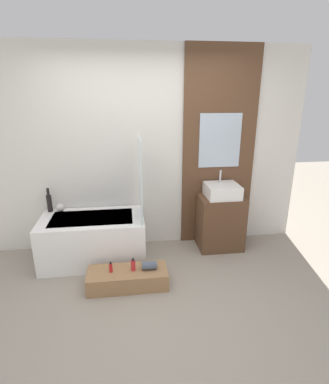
# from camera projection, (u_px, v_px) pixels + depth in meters

# --- Properties ---
(ground_plane) EXTENTS (12.00, 12.00, 0.00)m
(ground_plane) POSITION_uv_depth(u_px,v_px,m) (159.00, 319.00, 2.82)
(ground_plane) COLOR gray
(wall_tiled_back) EXTENTS (4.20, 0.06, 2.60)m
(wall_tiled_back) POSITION_uv_depth(u_px,v_px,m) (145.00, 151.00, 3.89)
(wall_tiled_back) COLOR silver
(wall_tiled_back) RESTS_ON ground_plane
(wall_wood_accent) EXTENTS (0.97, 0.04, 2.60)m
(wall_wood_accent) POSITION_uv_depth(u_px,v_px,m) (219.00, 150.00, 3.95)
(wall_wood_accent) COLOR brown
(wall_wood_accent) RESTS_ON ground_plane
(bathtub) EXTENTS (1.26, 0.71, 0.58)m
(bathtub) POSITION_uv_depth(u_px,v_px,m) (94.00, 239.00, 3.74)
(bathtub) COLOR white
(bathtub) RESTS_ON ground_plane
(glass_shower_screen) EXTENTS (0.01, 0.51, 0.98)m
(glass_shower_screen) POSITION_uv_depth(u_px,v_px,m) (140.00, 179.00, 3.50)
(glass_shower_screen) COLOR silver
(glass_shower_screen) RESTS_ON bathtub
(wooden_step_bench) EXTENTS (0.87, 0.34, 0.19)m
(wooden_step_bench) POSITION_uv_depth(u_px,v_px,m) (128.00, 278.00, 3.28)
(wooden_step_bench) COLOR #997047
(wooden_step_bench) RESTS_ON ground_plane
(vanity_cabinet) EXTENTS (0.59, 0.43, 0.73)m
(vanity_cabinet) POSITION_uv_depth(u_px,v_px,m) (220.00, 222.00, 4.04)
(vanity_cabinet) COLOR brown
(vanity_cabinet) RESTS_ON ground_plane
(sink) EXTENTS (0.42, 0.40, 0.33)m
(sink) POSITION_uv_depth(u_px,v_px,m) (222.00, 191.00, 3.89)
(sink) COLOR white
(sink) RESTS_ON vanity_cabinet
(vase_tall_dark) EXTENTS (0.06, 0.06, 0.31)m
(vase_tall_dark) POSITION_uv_depth(u_px,v_px,m) (49.00, 202.00, 3.80)
(vase_tall_dark) COLOR black
(vase_tall_dark) RESTS_ON bathtub
(vase_round_light) EXTENTS (0.10, 0.10, 0.10)m
(vase_round_light) POSITION_uv_depth(u_px,v_px,m) (60.00, 208.00, 3.82)
(vase_round_light) COLOR silver
(vase_round_light) RESTS_ON bathtub
(bottle_soap_primary) EXTENTS (0.04, 0.04, 0.12)m
(bottle_soap_primary) POSITION_uv_depth(u_px,v_px,m) (111.00, 268.00, 3.21)
(bottle_soap_primary) COLOR red
(bottle_soap_primary) RESTS_ON wooden_step_bench
(bottle_soap_secondary) EXTENTS (0.05, 0.05, 0.14)m
(bottle_soap_secondary) POSITION_uv_depth(u_px,v_px,m) (133.00, 265.00, 3.23)
(bottle_soap_secondary) COLOR red
(bottle_soap_secondary) RESTS_ON wooden_step_bench
(towel_roll) EXTENTS (0.16, 0.09, 0.09)m
(towel_roll) POSITION_uv_depth(u_px,v_px,m) (149.00, 265.00, 3.26)
(towel_roll) COLOR #4C5666
(towel_roll) RESTS_ON wooden_step_bench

